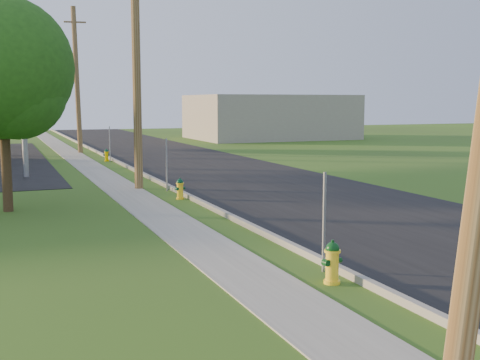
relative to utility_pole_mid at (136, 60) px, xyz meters
The scene contains 15 objects.
ground_plane 17.72m from the utility_pole_mid, 87.98° to the right, with size 140.00×140.00×0.00m, color #324C1B.
road 9.97m from the utility_pole_mid, 53.92° to the right, with size 8.00×120.00×0.02m, color black.
curb 8.60m from the utility_pole_mid, 81.07° to the right, with size 0.15×120.00×0.15m, color gray.
sidewalk 8.59m from the utility_pole_mid, 95.31° to the right, with size 1.50×120.00×0.03m, color gray.
utility_pole_mid is the anchor object (origin of this frame).
utility_pole_far 18.00m from the utility_pole_mid, 90.00° to the left, with size 1.40×0.32×9.50m.
sign_post_near 13.42m from the utility_pole_mid, 86.20° to the right, with size 0.05×0.04×2.00m, color gray.
sign_post_mid 4.17m from the utility_pole_mid, 49.64° to the right, with size 0.05×0.04×2.00m, color gray.
sign_post_far 11.91m from the utility_pole_mid, 85.66° to the left, with size 0.05×0.04×2.00m, color gray.
price_pylon 6.76m from the utility_pole_mid, 125.34° to the left, with size 0.34×2.04×6.85m.
distant_building 33.74m from the utility_pole_mid, 56.40° to the left, with size 14.00×10.00×4.00m, color gray.
tree_verge 5.84m from the utility_pole_mid, 144.67° to the right, with size 4.32×4.32×6.55m.
hydrant_near 14.30m from the utility_pole_mid, 87.43° to the right, with size 0.43×0.38×0.83m.
hydrant_mid 5.55m from the utility_pole_mid, 75.67° to the right, with size 0.39×0.35×0.75m.
hydrant_far 12.50m from the utility_pole_mid, 86.47° to the left, with size 0.37×0.33×0.72m.
Camera 1 is at (-5.65, -5.95, 3.35)m, focal length 45.00 mm.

